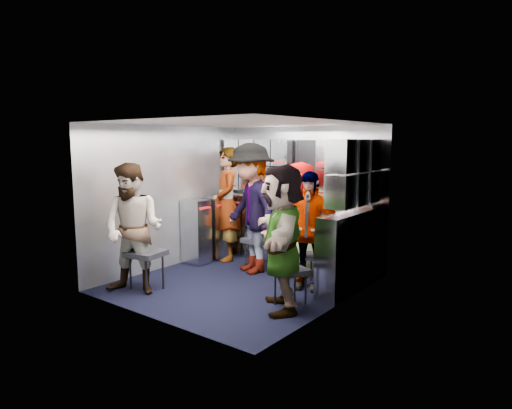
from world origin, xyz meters
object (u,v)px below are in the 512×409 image
Objects in this scene: jump_seat_near_left at (146,255)px; jump_seat_near_right at (291,272)px; attendant_standing at (227,204)px; attendant_arc_a at (133,229)px; jump_seat_mid_right at (315,258)px; attendant_arc_b at (251,208)px; attendant_arc_c at (299,219)px; attendant_arc_e at (282,238)px; jump_seat_center at (306,243)px; attendant_arc_d at (309,230)px; jump_seat_mid_left at (258,242)px.

jump_seat_near_left is 1.06× the size of jump_seat_near_right.
attendant_standing is 1.10× the size of attendant_arc_a.
jump_seat_mid_right is 0.23× the size of attendant_arc_b.
attendant_arc_b is 0.71m from attendant_arc_c.
attendant_arc_c is 0.97× the size of attendant_arc_e.
jump_seat_center is 0.63m from jump_seat_mid_right.
attendant_arc_d is at bearing 150.66° from attendant_arc_e.
attendant_arc_d is 0.84m from attendant_arc_e.
jump_seat_near_left is 0.41m from attendant_arc_a.
attendant_arc_e reaches higher than jump_seat_mid_left.
jump_seat_mid_left is at bearing 50.10° from attendant_arc_a.
attendant_arc_a reaches higher than jump_seat_center.
jump_seat_near_right is at bearing 11.16° from attendant_standing.
jump_seat_center is 1.41m from jump_seat_near_right.
attendant_arc_b is (0.56, 1.60, 0.12)m from attendant_arc_a.
attendant_arc_b is at bearing 17.21° from attendant_standing.
jump_seat_near_right is 0.31× the size of attendant_arc_d.
jump_seat_center is 0.28× the size of attendant_arc_b.
attendant_arc_c is at bearing 147.09° from jump_seat_mid_right.
jump_seat_mid_right is (0.43, -0.46, -0.06)m from jump_seat_center.
attendant_arc_a is at bearing -134.03° from jump_seat_mid_right.
attendant_arc_b is (-0.61, -0.51, 0.51)m from jump_seat_center.
jump_seat_near_left is 2.18m from jump_seat_mid_right.
attendant_arc_b is (-1.19, 0.77, 0.54)m from jump_seat_near_right.
jump_seat_mid_right is 2.35m from attendant_arc_a.
attendant_arc_a reaches higher than jump_seat_mid_right.
attendant_arc_b reaches higher than attendant_arc_a.
attendant_standing is (-1.77, 0.26, 0.53)m from jump_seat_mid_right.
jump_seat_mid_right is at bearing -6.96° from jump_seat_mid_left.
attendant_arc_b is (0.56, 1.42, 0.48)m from jump_seat_near_left.
attendant_arc_c is at bearing -90.00° from jump_seat_center.
attendant_standing is 0.96× the size of attendant_arc_b.
attendant_arc_d is at bearing -56.16° from jump_seat_center.
attendant_arc_c is at bearing 53.52° from attendant_arc_b.
jump_seat_near_left is 1.70m from jump_seat_mid_left.
jump_seat_center is at bearing 38.52° from attendant_arc_a.
attendant_standing reaches higher than jump_seat_near_left.
attendant_arc_b reaches higher than jump_seat_near_left.
jump_seat_center is 0.32× the size of attendant_arc_a.
attendant_standing reaches higher than jump_seat_near_right.
jump_seat_near_right is 0.27× the size of attendant_standing.
jump_seat_mid_left is 1.09× the size of jump_seat_mid_right.
jump_seat_near_left is at bearing -152.93° from attendant_arc_d.
jump_seat_mid_left is 0.70m from jump_seat_center.
jump_seat_center is 1.62m from attendant_arc_e.
jump_seat_center is 0.33× the size of attendant_arc_c.
attendant_arc_b reaches higher than attendant_arc_c.
attendant_arc_c is 1.06× the size of attendant_arc_d.
attendant_arc_d reaches higher than jump_seat_mid_left.
jump_seat_mid_right is 0.28× the size of attendant_arc_d.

